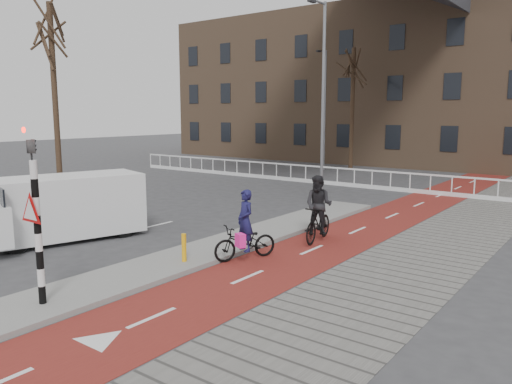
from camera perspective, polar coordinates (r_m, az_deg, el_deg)
The scene contains 15 objects.
ground at distance 11.74m, azimuth -13.02°, elevation -10.59°, with size 120.00×120.00×0.00m, color #38383A.
bike_lane at distance 18.85m, azimuth 14.15°, elevation -3.15°, with size 2.50×60.00×0.01m, color maroon.
sidewalk at distance 18.00m, azimuth 22.41°, elevation -4.15°, with size 3.00×60.00×0.01m, color slate.
curb_island at distance 14.91m, azimuth -2.93°, elevation -5.89°, with size 1.80×16.00×0.12m, color gray.
traffic_signal at distance 10.61m, azimuth -23.89°, elevation -2.10°, with size 0.80×0.80×3.68m.
bollard at distance 12.97m, azimuth -8.23°, elevation -6.31°, with size 0.12×0.12×0.73m, color #FBAE0D.
cyclist_near at distance 13.34m, azimuth -1.23°, elevation -5.09°, with size 1.32×1.90×1.89m.
cyclist_far at distance 15.26m, azimuth 7.15°, elevation -2.56°, with size 0.96×1.95×2.03m.
van at distance 16.46m, azimuth -21.12°, elevation -1.55°, with size 3.10×4.95×1.99m.
railing at distance 27.83m, azimuth 7.45°, elevation 1.55°, with size 28.00×0.10×0.99m.
townhouse_row at distance 40.91m, azimuth 20.97°, elevation 13.95°, with size 46.00×10.00×15.90m.
tree_left at distance 23.56m, azimuth -21.95°, elevation 9.26°, with size 0.24×0.24×8.51m, color #322316.
tree_mid at distance 34.95m, azimuth 10.93°, elevation 9.20°, with size 0.29×0.29×8.19m, color #322316.
streetlight_near at distance 20.16m, azimuth 7.65°, elevation 9.41°, with size 0.12×0.12×8.11m, color slate.
streetlight_left at distance 34.43m, azimuth 7.87°, elevation 9.12°, with size 0.12×0.12×7.99m, color slate.
Camera 1 is at (8.54, -7.05, 3.90)m, focal length 35.00 mm.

